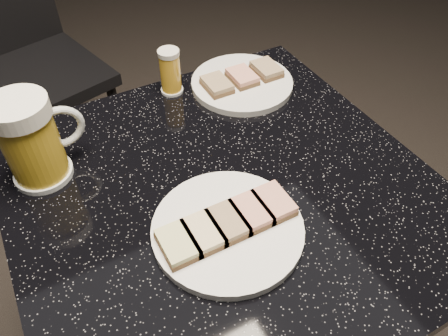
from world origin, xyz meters
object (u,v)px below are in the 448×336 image
at_px(plate_large, 228,229).
at_px(beer_mug, 32,140).
at_px(plate_small, 242,83).
at_px(table, 224,265).
at_px(beer_tumbler, 170,72).
at_px(chair, 20,56).

xyz_separation_m(plate_large, beer_mug, (-0.22, 0.26, 0.07)).
bearing_deg(plate_large, plate_small, 56.58).
height_order(plate_large, table, plate_large).
bearing_deg(beer_mug, plate_small, 8.60).
bearing_deg(beer_tumbler, table, -96.94).
relative_size(plate_small, beer_mug, 1.40).
height_order(table, chair, chair).
xyz_separation_m(plate_large, plate_small, (0.22, 0.33, 0.00)).
distance_m(beer_mug, beer_tumbler, 0.32).
bearing_deg(chair, beer_mug, -92.53).
bearing_deg(beer_mug, beer_tumbler, 22.37).
bearing_deg(plate_small, plate_large, -123.42).
relative_size(plate_large, chair, 0.27).
bearing_deg(beer_mug, table, -34.96).
bearing_deg(chair, beer_tumbler, -71.67).
bearing_deg(beer_tumbler, chair, 108.33).
height_order(plate_small, beer_tumbler, beer_tumbler).
distance_m(table, beer_mug, 0.45).
relative_size(beer_mug, beer_tumbler, 1.61).
bearing_deg(plate_small, beer_tumbler, 158.69).
distance_m(plate_large, plate_small, 0.39).
distance_m(plate_large, table, 0.27).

